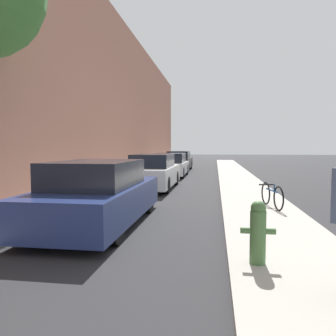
% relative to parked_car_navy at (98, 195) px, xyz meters
% --- Properties ---
extents(ground_plane, '(120.00, 120.00, 0.00)m').
position_rel_parked_car_navy_xyz_m(ground_plane, '(0.87, 7.80, -0.68)').
color(ground_plane, '#28282B').
extents(sidewalk_left, '(2.00, 52.00, 0.12)m').
position_rel_parked_car_navy_xyz_m(sidewalk_left, '(-2.03, 7.80, -0.62)').
color(sidewalk_left, '#ADA89E').
rests_on(sidewalk_left, ground).
extents(sidewalk_right, '(2.00, 52.00, 0.12)m').
position_rel_parked_car_navy_xyz_m(sidewalk_right, '(3.77, 7.80, -0.62)').
color(sidewalk_right, '#ADA89E').
rests_on(sidewalk_right, ground).
extents(building_facade_left, '(0.70, 52.00, 9.43)m').
position_rel_parked_car_navy_xyz_m(building_facade_left, '(-3.38, 7.80, 4.04)').
color(building_facade_left, tan).
rests_on(building_facade_left, ground).
extents(parked_car_navy, '(1.83, 4.57, 1.44)m').
position_rel_parked_car_navy_xyz_m(parked_car_navy, '(0.00, 0.00, 0.00)').
color(parked_car_navy, black).
rests_on(parked_car_navy, ground).
extents(parked_car_white, '(1.70, 4.50, 1.45)m').
position_rel_parked_car_navy_xyz_m(parked_car_white, '(0.03, 6.33, 0.01)').
color(parked_car_white, black).
rests_on(parked_car_white, ground).
extents(parked_car_silver, '(1.80, 4.31, 1.38)m').
position_rel_parked_car_navy_xyz_m(parked_car_silver, '(-0.03, 12.01, -0.02)').
color(parked_car_silver, black).
rests_on(parked_car_silver, ground).
extents(parked_car_black, '(1.75, 4.54, 1.43)m').
position_rel_parked_car_navy_xyz_m(parked_car_black, '(-0.13, 17.23, 0.01)').
color(parked_car_black, black).
rests_on(parked_car_black, ground).
extents(fire_hydrant, '(0.48, 0.22, 0.88)m').
position_rel_parked_car_navy_xyz_m(fire_hydrant, '(3.17, -2.27, -0.11)').
color(fire_hydrant, '#47703D').
rests_on(fire_hydrant, sidewalk_right).
extents(bicycle, '(0.47, 1.54, 0.64)m').
position_rel_parked_car_navy_xyz_m(bicycle, '(4.08, 2.06, -0.23)').
color(bicycle, black).
rests_on(bicycle, sidewalk_right).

